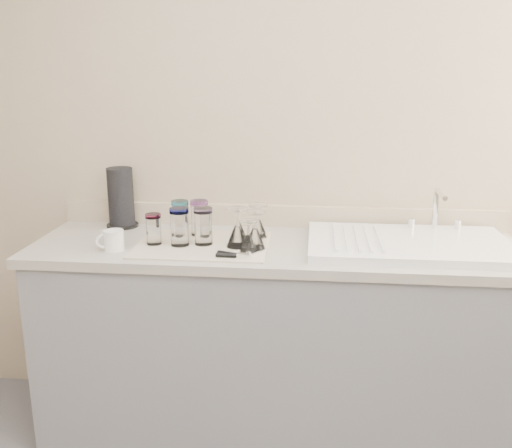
# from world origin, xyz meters

# --- Properties ---
(room_envelope) EXTENTS (3.54, 3.50, 2.52)m
(room_envelope) POSITION_xyz_m (0.00, 0.00, 1.56)
(room_envelope) COLOR #58585D
(room_envelope) RESTS_ON ground
(counter_unit) EXTENTS (2.06, 0.62, 0.90)m
(counter_unit) POSITION_xyz_m (0.00, 1.20, 0.45)
(counter_unit) COLOR slate
(counter_unit) RESTS_ON ground
(sink_unit) EXTENTS (0.82, 0.50, 0.22)m
(sink_unit) POSITION_xyz_m (0.55, 1.20, 0.92)
(sink_unit) COLOR white
(sink_unit) RESTS_ON counter_unit
(dish_towel) EXTENTS (0.55, 0.42, 0.01)m
(dish_towel) POSITION_xyz_m (-0.30, 1.15, 0.90)
(dish_towel) COLOR beige
(dish_towel) RESTS_ON counter_unit
(tumbler_cyan) EXTENTS (0.08, 0.08, 0.15)m
(tumbler_cyan) POSITION_xyz_m (-0.43, 1.28, 0.98)
(tumbler_cyan) COLOR white
(tumbler_cyan) RESTS_ON dish_towel
(tumbler_purple) EXTENTS (0.08, 0.08, 0.15)m
(tumbler_purple) POSITION_xyz_m (-0.34, 1.28, 0.99)
(tumbler_purple) COLOR white
(tumbler_purple) RESTS_ON dish_towel
(tumbler_magenta) EXTENTS (0.07, 0.07, 0.13)m
(tumbler_magenta) POSITION_xyz_m (-0.50, 1.13, 0.97)
(tumbler_magenta) COLOR white
(tumbler_magenta) RESTS_ON dish_towel
(tumbler_blue) EXTENTS (0.08, 0.08, 0.16)m
(tumbler_blue) POSITION_xyz_m (-0.39, 1.12, 0.99)
(tumbler_blue) COLOR white
(tumbler_blue) RESTS_ON dish_towel
(tumbler_lavender) EXTENTS (0.08, 0.08, 0.16)m
(tumbler_lavender) POSITION_xyz_m (-0.30, 1.15, 0.99)
(tumbler_lavender) COLOR white
(tumbler_lavender) RESTS_ON dish_towel
(goblet_back_left) EXTENTS (0.07, 0.07, 0.12)m
(goblet_back_left) POSITION_xyz_m (-0.17, 1.27, 0.95)
(goblet_back_left) COLOR white
(goblet_back_left) RESTS_ON dish_towel
(goblet_back_right) EXTENTS (0.08, 0.08, 0.15)m
(goblet_back_right) POSITION_xyz_m (-0.08, 1.27, 0.96)
(goblet_back_right) COLOR white
(goblet_back_right) RESTS_ON dish_towel
(goblet_front_left) EXTENTS (0.09, 0.09, 0.16)m
(goblet_front_left) POSITION_xyz_m (-0.15, 1.13, 0.96)
(goblet_front_left) COLOR white
(goblet_front_left) RESTS_ON dish_towel
(goblet_front_right) EXTENTS (0.09, 0.09, 0.16)m
(goblet_front_right) POSITION_xyz_m (-0.08, 1.11, 0.96)
(goblet_front_right) COLOR white
(goblet_front_right) RESTS_ON dish_towel
(goblet_extra) EXTENTS (0.07, 0.07, 0.13)m
(goblet_extra) POSITION_xyz_m (-0.10, 1.07, 0.95)
(goblet_extra) COLOR white
(goblet_extra) RESTS_ON dish_towel
(can_opener) EXTENTS (0.14, 0.06, 0.02)m
(can_opener) POSITION_xyz_m (-0.15, 0.99, 0.92)
(can_opener) COLOR silver
(can_opener) RESTS_ON dish_towel
(white_mug) EXTENTS (0.12, 0.11, 0.08)m
(white_mug) POSITION_xyz_m (-0.65, 1.05, 0.94)
(white_mug) COLOR white
(white_mug) RESTS_ON counter_unit
(paper_towel_roll) EXTENTS (0.15, 0.15, 0.28)m
(paper_towel_roll) POSITION_xyz_m (-0.73, 1.41, 1.04)
(paper_towel_roll) COLOR black
(paper_towel_roll) RESTS_ON counter_unit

